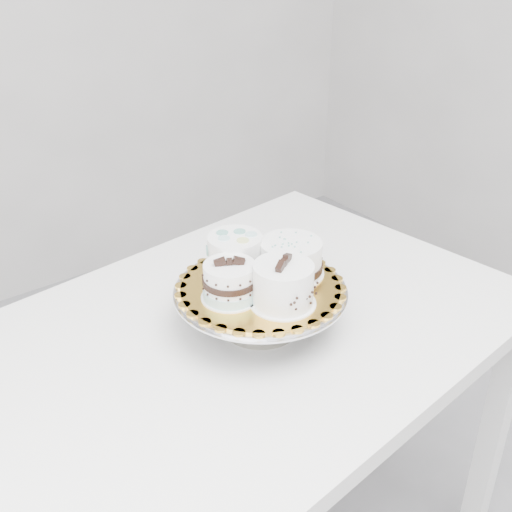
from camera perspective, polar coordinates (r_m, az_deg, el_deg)
table at (r=1.30m, az=-1.77°, el=-9.49°), size 1.23×0.89×0.75m
cake_stand at (r=1.22m, az=0.40°, el=-3.98°), size 0.33×0.33×0.09m
cake_board at (r=1.20m, az=0.40°, el=-2.77°), size 0.35×0.35×0.00m
cake_swirl at (r=1.13m, az=2.43°, el=-2.65°), size 0.15×0.15×0.10m
cake_banded at (r=1.15m, az=-2.34°, el=-2.38°), size 0.13×0.13×0.09m
cake_dots at (r=1.23m, az=-1.88°, el=0.18°), size 0.13×0.13×0.08m
cake_ribbon at (r=1.23m, az=3.14°, el=-0.25°), size 0.14×0.13×0.07m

